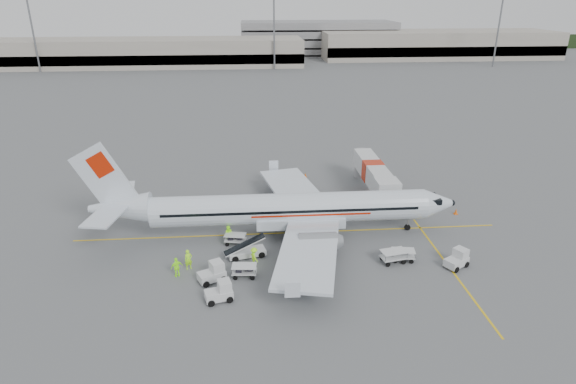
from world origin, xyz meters
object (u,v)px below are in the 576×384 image
belt_loader (246,245)px  tug_aft (211,272)px  jet_bridge (372,178)px  tug_fore (457,259)px  aircraft (290,189)px  tug_mid (219,291)px

belt_loader → tug_aft: size_ratio=2.05×
jet_bridge → tug_fore: size_ratio=7.06×
aircraft → tug_aft: aircraft is taller
tug_mid → tug_aft: bearing=89.7°
aircraft → belt_loader: (-4.51, -4.22, -3.80)m
aircraft → tug_fore: bearing=-27.6°
jet_bridge → tug_fore: (3.45, -17.95, -1.20)m
tug_mid → tug_fore: bearing=-5.7°
aircraft → jet_bridge: aircraft is taller
tug_mid → jet_bridge: bearing=35.2°
jet_bridge → tug_aft: jet_bridge is taller
belt_loader → tug_mid: bearing=-121.7°
tug_fore → tug_mid: bearing=157.5°
aircraft → belt_loader: size_ratio=7.84×
aircraft → jet_bridge: 15.41m
jet_bridge → tug_fore: 18.32m
aircraft → tug_aft: 11.93m
belt_loader → tug_fore: (19.05, -3.46, -0.41)m
tug_fore → tug_aft: 22.09m
belt_loader → tug_mid: size_ratio=2.12×
jet_bridge → tug_mid: bearing=-130.3°
jet_bridge → tug_aft: bearing=-135.6°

